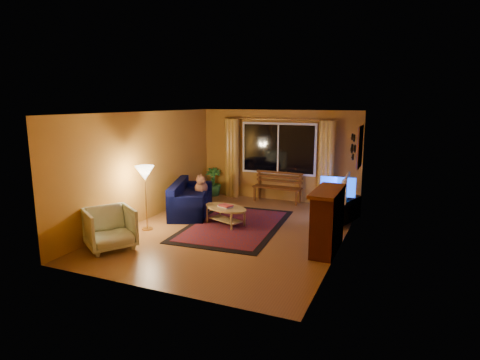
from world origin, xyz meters
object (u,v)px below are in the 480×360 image
at_px(sofa, 191,198).
at_px(coffee_table, 226,216).
at_px(floor_lamp, 146,198).
at_px(armchair, 110,226).
at_px(bench, 277,195).
at_px(tv_console, 341,210).

relative_size(sofa, coffee_table, 1.70).
height_order(sofa, floor_lamp, floor_lamp).
height_order(sofa, armchair, armchair).
height_order(bench, tv_console, tv_console).
height_order(sofa, coffee_table, sofa).
bearing_deg(bench, coffee_table, -96.84).
height_order(armchair, floor_lamp, floor_lamp).
relative_size(bench, coffee_table, 1.19).
bearing_deg(floor_lamp, coffee_table, 34.45).
distance_m(bench, sofa, 2.50).
distance_m(coffee_table, tv_console, 2.66).
relative_size(floor_lamp, tv_console, 1.09).
xyz_separation_m(floor_lamp, tv_console, (3.75, 2.25, -0.43)).
bearing_deg(tv_console, armchair, -120.89).
distance_m(sofa, tv_console, 3.61).
relative_size(sofa, floor_lamp, 1.40).
bearing_deg(sofa, floor_lamp, -119.02).
bearing_deg(bench, tv_console, -29.04).
height_order(coffee_table, tv_console, tv_console).
bearing_deg(bench, sofa, -127.68).
xyz_separation_m(bench, tv_console, (1.93, -1.18, 0.06)).
distance_m(armchair, coffee_table, 2.58).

